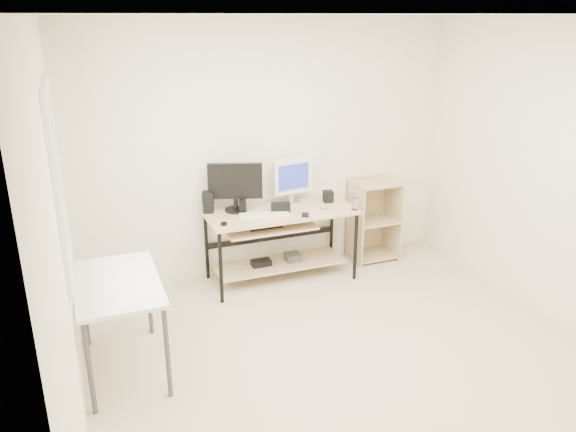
# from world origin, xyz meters

# --- Properties ---
(room) EXTENTS (4.01, 4.01, 2.62)m
(room) POSITION_xyz_m (-0.14, 0.04, 1.32)
(room) COLOR beige
(room) RESTS_ON ground
(desk) EXTENTS (1.50, 0.65, 0.75)m
(desk) POSITION_xyz_m (-0.03, 1.66, 0.54)
(desk) COLOR #CEB183
(desk) RESTS_ON ground
(side_table) EXTENTS (0.60, 1.00, 0.75)m
(side_table) POSITION_xyz_m (-1.68, 0.60, 0.67)
(side_table) COLOR white
(side_table) RESTS_ON ground
(shelf_unit) EXTENTS (0.50, 0.40, 0.90)m
(shelf_unit) POSITION_xyz_m (1.15, 1.82, 0.45)
(shelf_unit) COLOR tan
(shelf_unit) RESTS_ON ground
(black_monitor) EXTENTS (0.52, 0.22, 0.49)m
(black_monitor) POSITION_xyz_m (-0.42, 1.81, 1.03)
(black_monitor) COLOR black
(black_monitor) RESTS_ON desk
(white_imac) EXTENTS (0.44, 0.14, 0.47)m
(white_imac) POSITION_xyz_m (0.21, 1.85, 1.02)
(white_imac) COLOR silver
(white_imac) RESTS_ON desk
(keyboard) EXTENTS (0.51, 0.23, 0.02)m
(keyboard) POSITION_xyz_m (-0.20, 1.58, 0.76)
(keyboard) COLOR white
(keyboard) RESTS_ON desk
(mouse) EXTENTS (0.09, 0.12, 0.04)m
(mouse) POSITION_xyz_m (0.43, 1.58, 0.77)
(mouse) COLOR #AEAEB3
(mouse) RESTS_ON desk
(center_speaker) EXTENTS (0.20, 0.12, 0.09)m
(center_speaker) POSITION_xyz_m (-0.01, 1.63, 0.80)
(center_speaker) COLOR black
(center_speaker) RESTS_ON desk
(speaker_left) EXTENTS (0.14, 0.14, 0.21)m
(speaker_left) POSITION_xyz_m (-0.69, 1.87, 0.86)
(speaker_left) COLOR black
(speaker_left) RESTS_ON desk
(speaker_right) EXTENTS (0.12, 0.12, 0.12)m
(speaker_right) POSITION_xyz_m (0.56, 1.74, 0.81)
(speaker_right) COLOR black
(speaker_right) RESTS_ON desk
(audio_controller) EXTENTS (0.08, 0.07, 0.14)m
(audio_controller) POSITION_xyz_m (-0.37, 1.73, 0.82)
(audio_controller) COLOR black
(audio_controller) RESTS_ON desk
(volume_puck) EXTENTS (0.08, 0.08, 0.03)m
(volume_puck) POSITION_xyz_m (-0.64, 1.46, 0.76)
(volume_puck) COLOR black
(volume_puck) RESTS_ON desk
(smartphone) EXTENTS (0.11, 0.15, 0.01)m
(smartphone) POSITION_xyz_m (0.17, 1.44, 0.76)
(smartphone) COLOR black
(smartphone) RESTS_ON desk
(coaster) EXTENTS (0.09, 0.09, 0.01)m
(coaster) POSITION_xyz_m (0.70, 1.41, 0.75)
(coaster) COLOR olive
(coaster) RESTS_ON desk
(drinking_glass) EXTENTS (0.07, 0.07, 0.12)m
(drinking_glass) POSITION_xyz_m (0.70, 1.41, 0.82)
(drinking_glass) COLOR white
(drinking_glass) RESTS_ON coaster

